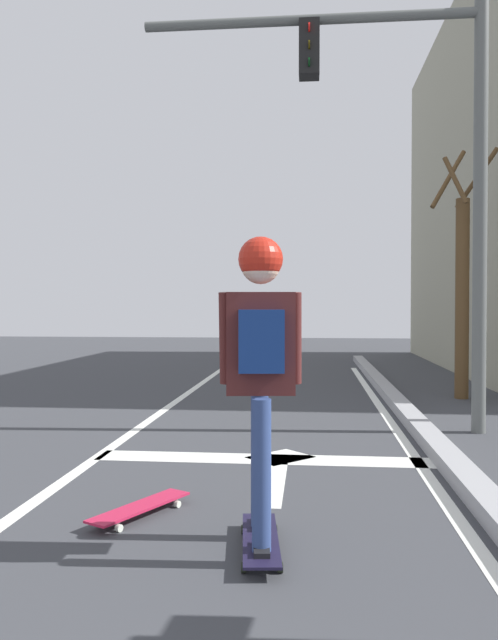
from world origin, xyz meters
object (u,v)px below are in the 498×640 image
Objects in this scene: roadside_tree at (462,286)px; skateboard at (260,540)px; traffic_signal_mast at (406,133)px; skater at (261,344)px; spare_skateboard at (140,507)px.

skateboard is at bearing -112.38° from roadside_tree.
skateboard is at bearing -110.31° from traffic_signal_mast.
skateboard is 1.17m from skater.
roadside_tree is (2.69, 6.54, 0.55)m from skater.
spare_skateboard is at bearing -125.29° from traffic_signal_mast.
skater is 2.10× the size of spare_skateboard.
skater is at bearing -32.02° from spare_skateboard.
skater is at bearing -83.80° from skateboard.
traffic_signal_mast is at bearing -115.10° from roadside_tree.
skater reaches higher than spare_skateboard.
traffic_signal_mast is at bearing 69.78° from skater.
skater is 7.09m from roadside_tree.
roadside_tree is at bearing 59.16° from spare_skateboard.
roadside_tree is (3.57, 5.99, 1.73)m from spare_skateboard.
traffic_signal_mast reaches higher than skater.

